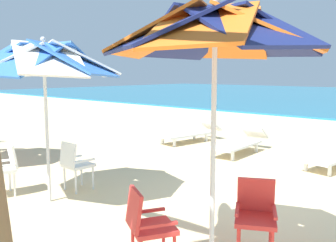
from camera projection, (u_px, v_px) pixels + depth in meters
ground_plane at (266, 199)px, 6.05m from camera, size 80.00×80.00×0.00m
beach_umbrella_0 at (215, 35)px, 3.44m from camera, size 2.11×2.11×2.75m
plastic_chair_0 at (256, 213)px, 4.12m from camera, size 0.60×0.62×0.87m
plastic_chair_1 at (147, 223)px, 3.84m from camera, size 0.60×0.62×0.87m
beach_umbrella_1 at (44, 61)px, 5.64m from camera, size 2.36×2.36×2.60m
plastic_chair_2 at (4, 166)px, 6.18m from camera, size 0.53×0.55×0.87m
plastic_chair_3 at (75, 163)px, 6.42m from camera, size 0.45×0.48×0.87m
sun_lounger_2 at (240, 142)px, 9.45m from camera, size 0.74×2.18×0.62m
sun_lounger_3 at (190, 133)px, 10.99m from camera, size 0.92×2.21×0.62m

